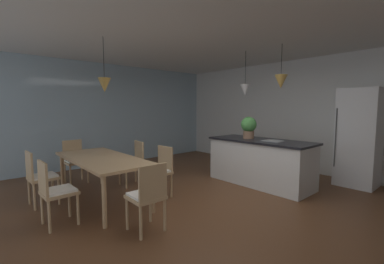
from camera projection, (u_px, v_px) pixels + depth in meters
name	position (u px, v px, depth m)	size (l,w,h in m)	color
ground_plane	(219.00, 208.00, 3.98)	(10.00, 8.40, 0.04)	brown
ceiling_slab	(221.00, 24.00, 3.72)	(10.00, 8.40, 0.12)	silver
wall_back_kitchen	(313.00, 116.00, 6.00)	(10.00, 0.12, 2.70)	silver
window_wall_left_glazing	(108.00, 115.00, 6.88)	(0.06, 8.40, 2.70)	#9EB7C6
dining_table	(102.00, 161.00, 4.16)	(2.07, 0.89, 0.73)	tan
chair_kitchen_end	(148.00, 195.00, 3.13)	(0.40, 0.40, 0.87)	tan
chair_far_left	(133.00, 161.00, 5.06)	(0.43, 0.43, 0.87)	tan
chair_window_end	(75.00, 160.00, 5.23)	(0.41, 0.41, 0.87)	tan
chair_near_left	(40.00, 176.00, 3.99)	(0.42, 0.42, 0.87)	tan
chair_far_right	(159.00, 170.00, 4.37)	(0.43, 0.43, 0.87)	tan
chair_near_right	(55.00, 190.00, 3.29)	(0.41, 0.41, 0.87)	tan
kitchen_island	(260.00, 161.00, 5.13)	(2.08, 0.85, 0.91)	silver
refrigerator	(359.00, 138.00, 4.98)	(0.69, 0.67, 1.91)	silver
pendant_over_table	(104.00, 85.00, 4.22)	(0.21, 0.21, 0.91)	black
pendant_over_island_main	(245.00, 90.00, 5.30)	(0.20, 0.20, 0.91)	black
pendant_over_island_aux	(281.00, 82.00, 4.69)	(0.23, 0.23, 0.81)	black
potted_plant_on_island	(249.00, 126.00, 5.29)	(0.32, 0.32, 0.45)	#8C664C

